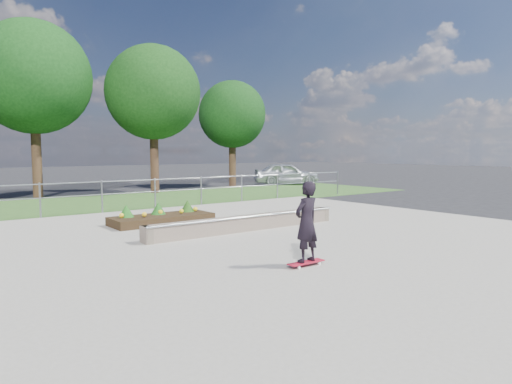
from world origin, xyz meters
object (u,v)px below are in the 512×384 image
(skateboarder, at_px, (307,222))
(parked_car, at_px, (286,174))
(grind_ledge, at_px, (247,223))
(planter_bed, at_px, (161,217))

(skateboarder, xyz_separation_m, parked_car, (13.94, 16.53, -0.17))
(grind_ledge, bearing_deg, skateboarder, -110.23)
(grind_ledge, relative_size, skateboarder, 3.75)
(grind_ledge, distance_m, skateboarder, 4.10)
(planter_bed, height_order, skateboarder, skateboarder)
(grind_ledge, distance_m, planter_bed, 2.87)
(planter_bed, relative_size, parked_car, 0.71)
(skateboarder, bearing_deg, planter_bed, 89.20)
(planter_bed, bearing_deg, grind_ledge, -62.83)
(parked_car, bearing_deg, skateboarder, 169.29)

